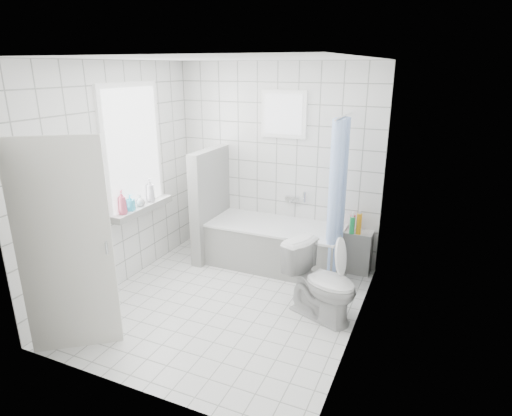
% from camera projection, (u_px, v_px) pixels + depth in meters
% --- Properties ---
extents(ground, '(3.00, 3.00, 0.00)m').
position_uv_depth(ground, '(227.00, 303.00, 4.80)').
color(ground, white).
rests_on(ground, ground).
extents(ceiling, '(3.00, 3.00, 0.00)m').
position_uv_depth(ceiling, '(221.00, 58.00, 3.98)').
color(ceiling, white).
rests_on(ceiling, ground).
extents(wall_back, '(2.80, 0.02, 2.60)m').
position_uv_depth(wall_back, '(276.00, 163.00, 5.69)').
color(wall_back, white).
rests_on(wall_back, ground).
extents(wall_front, '(2.80, 0.02, 2.60)m').
position_uv_depth(wall_front, '(127.00, 246.00, 3.09)').
color(wall_front, white).
rests_on(wall_front, ground).
extents(wall_left, '(0.02, 3.00, 2.60)m').
position_uv_depth(wall_left, '(116.00, 179.00, 4.93)').
color(wall_left, white).
rests_on(wall_left, ground).
extents(wall_right, '(0.02, 3.00, 2.60)m').
position_uv_depth(wall_right, '(361.00, 210.00, 3.86)').
color(wall_right, white).
rests_on(wall_right, ground).
extents(window_left, '(0.01, 0.90, 1.40)m').
position_uv_depth(window_left, '(134.00, 149.00, 5.07)').
color(window_left, white).
rests_on(window_left, wall_left).
extents(window_back, '(0.50, 0.01, 0.50)m').
position_uv_depth(window_back, '(283.00, 114.00, 5.41)').
color(window_back, white).
rests_on(window_back, wall_back).
extents(window_sill, '(0.18, 1.02, 0.08)m').
position_uv_depth(window_sill, '(142.00, 208.00, 5.29)').
color(window_sill, white).
rests_on(window_sill, wall_left).
extents(door, '(0.67, 0.51, 2.00)m').
position_uv_depth(door, '(65.00, 249.00, 3.76)').
color(door, silver).
rests_on(door, ground).
extents(bathtub, '(1.73, 0.77, 0.58)m').
position_uv_depth(bathtub, '(275.00, 245.00, 5.63)').
color(bathtub, white).
rests_on(bathtub, ground).
extents(partition_wall, '(0.15, 0.85, 1.50)m').
position_uv_depth(partition_wall, '(210.00, 204.00, 5.80)').
color(partition_wall, white).
rests_on(partition_wall, ground).
extents(tiled_ledge, '(0.40, 0.24, 0.55)m').
position_uv_depth(tiled_ledge, '(355.00, 251.00, 5.48)').
color(tiled_ledge, white).
rests_on(tiled_ledge, ground).
extents(toilet, '(0.89, 0.70, 0.80)m').
position_uv_depth(toilet, '(322.00, 282.00, 4.44)').
color(toilet, silver).
rests_on(toilet, ground).
extents(curtain_rod, '(0.02, 0.80, 0.02)m').
position_uv_depth(curtain_rod, '(344.00, 116.00, 4.76)').
color(curtain_rod, silver).
rests_on(curtain_rod, wall_back).
extents(shower_curtain, '(0.14, 0.48, 1.78)m').
position_uv_depth(shower_curtain, '(336.00, 197.00, 4.93)').
color(shower_curtain, '#558CF9').
rests_on(shower_curtain, curtain_rod).
extents(tub_faucet, '(0.18, 0.06, 0.06)m').
position_uv_depth(tub_faucet, '(292.00, 199.00, 5.71)').
color(tub_faucet, silver).
rests_on(tub_faucet, wall_back).
extents(sill_bottles, '(0.16, 0.67, 0.31)m').
position_uv_depth(sill_bottles, '(137.00, 197.00, 5.16)').
color(sill_bottles, silver).
rests_on(sill_bottles, window_sill).
extents(ledge_bottles, '(0.16, 0.17, 0.27)m').
position_uv_depth(ledge_bottles, '(355.00, 224.00, 5.31)').
color(ledge_bottles, red).
rests_on(ledge_bottles, tiled_ledge).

